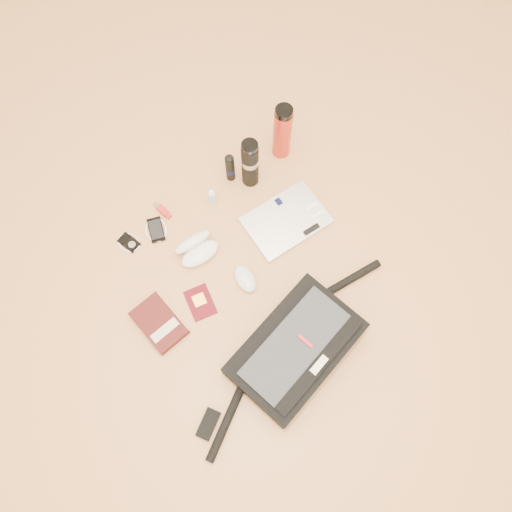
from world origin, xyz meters
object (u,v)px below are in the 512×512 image
Objects in this scene: messenger_bag at (295,350)px; book at (159,323)px; thermos_red at (282,132)px; thermos_black at (250,163)px; laptop at (287,221)px.

book is (-0.37, 0.38, -0.04)m from messenger_bag.
thermos_red is at bearing 43.95° from messenger_bag.
thermos_black reaches higher than book.
book is 0.93m from thermos_red.
book is at bearing -156.01° from thermos_red.
thermos_red is (0.47, 0.76, 0.08)m from messenger_bag.
laptop is 1.13× the size of thermos_red.
laptop is at bearing -86.78° from thermos_black.
laptop is 0.37m from thermos_red.
thermos_black is (0.65, 0.33, 0.12)m from book.
thermos_red reaches higher than laptop.
messenger_bag reaches higher than book.
thermos_red is at bearing 16.95° from book.
laptop is 0.67m from book.
messenger_bag is 4.34× the size of book.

